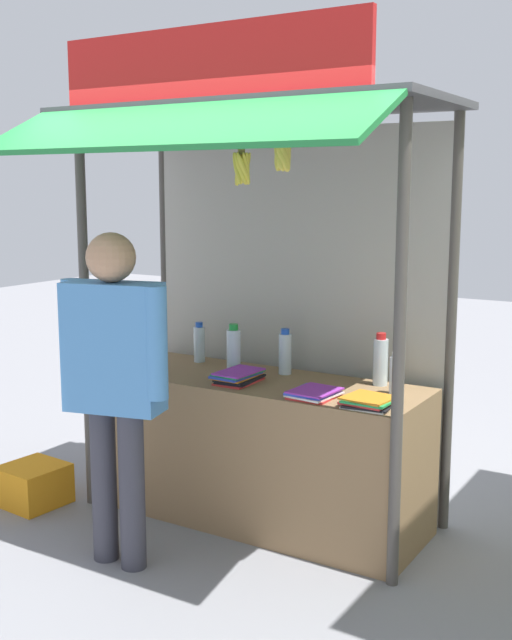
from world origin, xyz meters
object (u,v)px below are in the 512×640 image
object	(u,v)px
magazine_stack_back_left	(238,376)
magazine_stack_center	(369,402)
banana_bunch_leftmost	(242,168)
water_bottle_far_left	(199,343)
water_bottle_far_right	(234,350)
water_bottle_rear_center	(381,361)
magazine_stack_front_right	(137,367)
banana_bunch_inner_right	(283,157)
magazine_stack_right	(314,393)
vendor_person	(114,369)
plastic_crate	(34,485)
water_bottle_left	(395,375)
water_bottle_front_left	(285,353)

from	to	relation	value
magazine_stack_back_left	magazine_stack_center	bearing A→B (deg)	-5.39
magazine_stack_back_left	banana_bunch_leftmost	xyz separation A→B (m)	(0.23, -0.32, 1.17)
water_bottle_far_left	water_bottle_far_right	size ratio (longest dim) A/B	0.85
water_bottle_far_left	banana_bunch_leftmost	bearing A→B (deg)	-41.29
water_bottle_rear_center	magazine_stack_front_right	bearing A→B (deg)	-160.16
banana_bunch_leftmost	banana_bunch_inner_right	bearing A→B (deg)	-0.03
magazine_stack_center	magazine_stack_back_left	world-z (taller)	magazine_stack_back_left
water_bottle_far_left	magazine_stack_right	distance (m)	1.10
water_bottle_far_left	banana_bunch_inner_right	xyz separation A→B (m)	(0.97, -0.65, 1.14)
magazine_stack_front_right	water_bottle_far_right	bearing A→B (deg)	31.05
banana_bunch_leftmost	vendor_person	world-z (taller)	banana_bunch_leftmost
magazine_stack_center	banana_bunch_leftmost	distance (m)	1.35
magazine_stack_right	plastic_crate	world-z (taller)	magazine_stack_right
magazine_stack_back_left	water_bottle_left	bearing A→B (deg)	14.10
magazine_stack_center	water_bottle_left	bearing A→B (deg)	85.66
vendor_person	magazine_stack_center	bearing A→B (deg)	17.59
water_bottle_far_left	magazine_stack_right	world-z (taller)	water_bottle_far_left
water_bottle_left	banana_bunch_leftmost	xyz separation A→B (m)	(-0.64, -0.54, 1.10)
magazine_stack_center	magazine_stack_back_left	distance (m)	0.85
magazine_stack_back_left	vendor_person	world-z (taller)	vendor_person
magazine_stack_center	plastic_crate	size ratio (longest dim) A/B	0.75
magazine_stack_right	magazine_stack_center	bearing A→B (deg)	-3.06
water_bottle_far_left	plastic_crate	xyz separation A→B (m)	(-0.75, -0.76, -0.85)
magazine_stack_center	water_bottle_far_left	bearing A→B (deg)	163.28
water_bottle_front_left	banana_bunch_leftmost	size ratio (longest dim) A/B	0.90
water_bottle_left	magazine_stack_back_left	xyz separation A→B (m)	(-0.87, -0.22, -0.07)
water_bottle_far_left	plastic_crate	distance (m)	1.36
banana_bunch_inner_right	magazine_stack_right	bearing A→B (deg)	78.64
water_bottle_far_right	magazine_stack_back_left	distance (m)	0.25
banana_bunch_leftmost	plastic_crate	distance (m)	2.44
water_bottle_far_left	vendor_person	bearing A→B (deg)	-77.54
water_bottle_far_left	banana_bunch_leftmost	distance (m)	1.46
water_bottle_far_left	magazine_stack_front_right	xyz separation A→B (m)	(-0.14, -0.46, -0.08)
water_bottle_far_right	plastic_crate	distance (m)	1.54
banana_bunch_inner_right	plastic_crate	bearing A→B (deg)	-176.40
water_bottle_rear_center	water_bottle_front_left	size ratio (longest dim) A/B	1.09
magazine_stack_center	water_bottle_rear_center	bearing A→B (deg)	105.68
water_bottle_left	vendor_person	distance (m)	1.50
banana_bunch_leftmost	banana_bunch_inner_right	world-z (taller)	same
plastic_crate	magazine_stack_back_left	bearing A→B (deg)	18.92
water_bottle_rear_center	magazine_stack_center	size ratio (longest dim) A/B	1.12
water_bottle_front_left	water_bottle_far_left	bearing A→B (deg)	179.38
magazine_stack_center	vendor_person	distance (m)	1.31
water_bottle_left	magazine_stack_right	size ratio (longest dim) A/B	0.82
banana_bunch_inner_right	vendor_person	distance (m)	1.36
banana_bunch_inner_right	magazine_stack_back_left	bearing A→B (deg)	145.65
magazine_stack_center	banana_bunch_inner_right	size ratio (longest dim) A/B	1.11
water_bottle_far_left	magazine_stack_center	xyz separation A→B (m)	(1.35, -0.41, -0.10)
water_bottle_left	banana_bunch_leftmost	world-z (taller)	banana_bunch_leftmost
water_bottle_front_left	vendor_person	bearing A→B (deg)	-110.19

